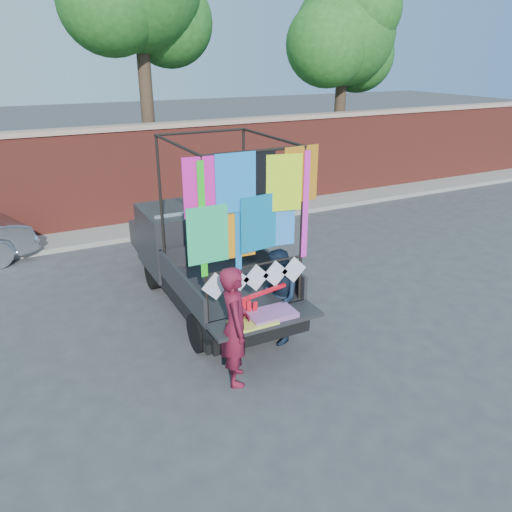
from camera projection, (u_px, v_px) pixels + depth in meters
name	position (u px, v px, depth m)	size (l,w,h in m)	color
ground	(244.00, 353.00, 7.64)	(90.00, 90.00, 0.00)	#38383A
brick_wall	(127.00, 176.00, 12.93)	(30.00, 0.45, 2.61)	maroon
curb	(138.00, 230.00, 12.83)	(30.00, 1.20, 0.12)	gray
tree_right	(346.00, 37.00, 15.73)	(4.20, 3.30, 6.62)	#38281C
pickup_truck	(197.00, 254.00, 9.35)	(1.96, 4.93, 3.10)	black
woman	(235.00, 326.00, 6.71)	(0.63, 0.41, 1.72)	maroon
man	(278.00, 297.00, 7.72)	(0.74, 0.58, 1.53)	#142033
streamer_bundle	(251.00, 309.00, 7.14)	(1.01, 0.26, 0.70)	red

